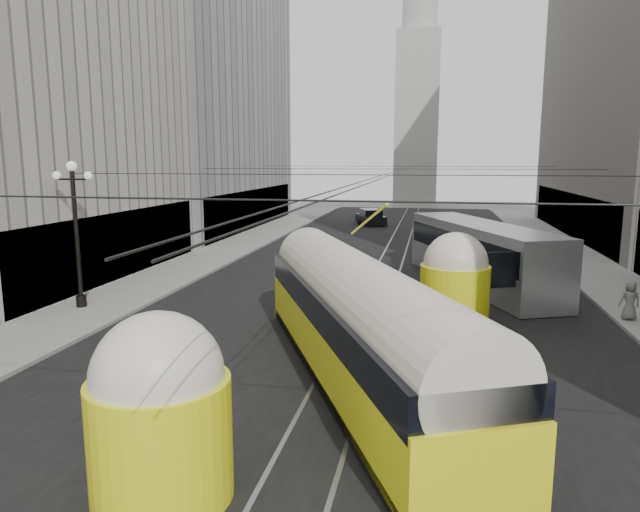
% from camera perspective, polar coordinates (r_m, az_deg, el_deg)
% --- Properties ---
extents(road, '(20.00, 85.00, 0.02)m').
position_cam_1_polar(road, '(37.20, 7.09, -0.64)').
color(road, black).
rests_on(road, ground).
extents(sidewalk_left, '(4.00, 72.00, 0.15)m').
position_cam_1_polar(sidewalk_left, '(43.07, -8.69, 0.83)').
color(sidewalk_left, gray).
rests_on(sidewalk_left, ground).
extents(sidewalk_right, '(4.00, 72.00, 0.15)m').
position_cam_1_polar(sidewalk_right, '(41.64, 24.15, -0.21)').
color(sidewalk_right, gray).
rests_on(sidewalk_right, ground).
extents(rail_left, '(0.12, 85.00, 0.04)m').
position_cam_1_polar(rail_left, '(37.25, 5.94, -0.60)').
color(rail_left, gray).
rests_on(rail_left, ground).
extents(rail_right, '(0.12, 85.00, 0.04)m').
position_cam_1_polar(rail_right, '(37.15, 8.24, -0.68)').
color(rail_right, gray).
rests_on(rail_right, ground).
extents(building_left_far, '(12.60, 28.60, 28.60)m').
position_cam_1_polar(building_left_far, '(57.21, -12.72, 17.17)').
color(building_left_far, '#999999').
rests_on(building_left_far, ground).
extents(distant_tower, '(6.00, 6.00, 31.36)m').
position_cam_1_polar(distant_tower, '(84.48, 9.72, 15.19)').
color(distant_tower, '#B2AFA8').
rests_on(distant_tower, ground).
extents(lamppost_left_mid, '(1.86, 0.44, 6.37)m').
position_cam_1_polar(lamppost_left_mid, '(26.86, -23.22, 2.78)').
color(lamppost_left_mid, black).
rests_on(lamppost_left_mid, sidewalk_left).
extents(catenary, '(25.00, 72.00, 0.23)m').
position_cam_1_polar(catenary, '(35.60, 7.36, 8.42)').
color(catenary, black).
rests_on(catenary, ground).
extents(streetcar, '(8.77, 16.07, 3.81)m').
position_cam_1_polar(streetcar, '(16.99, 3.90, -6.53)').
color(streetcar, '#F3F415').
rests_on(streetcar, ground).
extents(city_bus, '(7.37, 13.47, 3.30)m').
position_cam_1_polar(city_bus, '(31.00, 15.71, 0.40)').
color(city_bus, '#ADB1B3').
rests_on(city_bus, ground).
extents(sedan_white_far, '(2.24, 4.59, 1.40)m').
position_cam_1_polar(sedan_white_far, '(44.64, 14.61, 1.66)').
color(sedan_white_far, silver).
rests_on(sedan_white_far, ground).
extents(sedan_dark_far, '(3.70, 5.41, 1.58)m').
position_cam_1_polar(sedan_dark_far, '(58.66, 5.09, 3.85)').
color(sedan_dark_far, black).
rests_on(sedan_dark_far, ground).
extents(pedestrian_sidewalk_right, '(0.84, 0.58, 1.62)m').
position_cam_1_polar(pedestrian_sidewalk_right, '(26.30, 28.57, -3.91)').
color(pedestrian_sidewalk_right, slate).
rests_on(pedestrian_sidewalk_right, sidewalk_right).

